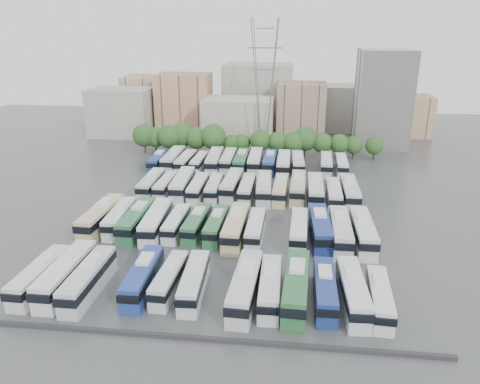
# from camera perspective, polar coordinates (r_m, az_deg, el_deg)

# --- Properties ---
(ground) EXTENTS (220.00, 220.00, 0.00)m
(ground) POSITION_cam_1_polar(r_m,az_deg,el_deg) (82.23, -1.06, -3.48)
(ground) COLOR #424447
(ground) RESTS_ON ground
(parapet) EXTENTS (56.00, 0.50, 0.50)m
(parapet) POSITION_cam_1_polar(r_m,az_deg,el_deg) (53.91, -6.05, -17.25)
(parapet) COLOR #2D2D30
(parapet) RESTS_ON ground
(tree_line) EXTENTS (64.71, 7.94, 8.26)m
(tree_line) POSITION_cam_1_polar(r_m,az_deg,el_deg) (121.03, -0.22, 6.45)
(tree_line) COLOR black
(tree_line) RESTS_ON ground
(city_buildings) EXTENTS (102.00, 35.00, 20.00)m
(city_buildings) POSITION_cam_1_polar(r_m,az_deg,el_deg) (149.72, -0.16, 10.46)
(city_buildings) COLOR #9E998E
(city_buildings) RESTS_ON ground
(apartment_tower) EXTENTS (14.00, 14.00, 26.00)m
(apartment_tower) POSITION_cam_1_polar(r_m,az_deg,el_deg) (136.20, 17.00, 10.83)
(apartment_tower) COLOR silver
(apartment_tower) RESTS_ON ground
(electricity_pylon) EXTENTS (9.00, 6.91, 33.83)m
(electricity_pylon) POSITION_cam_1_polar(r_m,az_deg,el_deg) (125.76, 2.99, 13.56)
(electricity_pylon) COLOR slate
(electricity_pylon) RESTS_ON ground
(bus_r0_s0) EXTENTS (3.00, 12.27, 3.83)m
(bus_r0_s0) POSITION_cam_1_polar(r_m,az_deg,el_deg) (66.76, -23.18, -9.34)
(bus_r0_s0) COLOR silver
(bus_r0_s0) RESTS_ON ground
(bus_r0_s1) EXTENTS (2.97, 13.46, 4.22)m
(bus_r0_s1) POSITION_cam_1_polar(r_m,az_deg,el_deg) (65.57, -20.45, -9.31)
(bus_r0_s1) COLOR silver
(bus_r0_s1) RESTS_ON ground
(bus_r0_s2) EXTENTS (2.81, 12.84, 4.03)m
(bus_r0_s2) POSITION_cam_1_polar(r_m,az_deg,el_deg) (63.63, -17.99, -10.03)
(bus_r0_s2) COLOR silver
(bus_r0_s2) RESTS_ON ground
(bus_r0_s4) EXTENTS (3.05, 12.38, 3.86)m
(bus_r0_s4) POSITION_cam_1_polar(r_m,az_deg,el_deg) (62.56, -11.76, -10.04)
(bus_r0_s4) COLOR navy
(bus_r0_s4) RESTS_ON ground
(bus_r0_s5) EXTENTS (2.81, 11.09, 3.45)m
(bus_r0_s5) POSITION_cam_1_polar(r_m,az_deg,el_deg) (61.87, -8.59, -10.40)
(bus_r0_s5) COLOR silver
(bus_r0_s5) RESTS_ON ground
(bus_r0_s6) EXTENTS (3.12, 11.86, 3.69)m
(bus_r0_s6) POSITION_cam_1_polar(r_m,az_deg,el_deg) (60.74, -5.63, -10.76)
(bus_r0_s6) COLOR silver
(bus_r0_s6) RESTS_ON ground
(bus_r0_s8) EXTENTS (3.48, 13.47, 4.19)m
(bus_r0_s8) POSITION_cam_1_polar(r_m,az_deg,el_deg) (59.02, 0.63, -11.37)
(bus_r0_s8) COLOR silver
(bus_r0_s8) RESTS_ON ground
(bus_r0_s9) EXTENTS (2.75, 11.89, 3.72)m
(bus_r0_s9) POSITION_cam_1_polar(r_m,az_deg,el_deg) (59.41, 3.69, -11.45)
(bus_r0_s9) COLOR silver
(bus_r0_s9) RESTS_ON ground
(bus_r0_s10) EXTENTS (3.53, 13.63, 4.24)m
(bus_r0_s10) POSITION_cam_1_polar(r_m,az_deg,el_deg) (59.32, 6.85, -11.32)
(bus_r0_s10) COLOR #2C6639
(bus_r0_s10) RESTS_ON ground
(bus_r0_s11) EXTENTS (2.57, 11.74, 3.68)m
(bus_r0_s11) POSITION_cam_1_polar(r_m,az_deg,el_deg) (59.75, 10.31, -11.58)
(bus_r0_s11) COLOR navy
(bus_r0_s11) RESTS_ON ground
(bus_r0_s12) EXTENTS (3.30, 12.72, 3.96)m
(bus_r0_s12) POSITION_cam_1_polar(r_m,az_deg,el_deg) (59.78, 13.61, -11.68)
(bus_r0_s12) COLOR silver
(bus_r0_s12) RESTS_ON ground
(bus_r0_s13) EXTENTS (3.00, 11.27, 3.50)m
(bus_r0_s13) POSITION_cam_1_polar(r_m,az_deg,el_deg) (59.83, 16.67, -12.22)
(bus_r0_s13) COLOR silver
(bus_r0_s13) RESTS_ON ground
(bus_r1_s0) EXTENTS (3.48, 13.73, 4.28)m
(bus_r1_s0) POSITION_cam_1_polar(r_m,az_deg,el_deg) (81.84, -16.57, -2.88)
(bus_r1_s0) COLOR #CBBC8B
(bus_r1_s0) RESTS_ON ground
(bus_r1_s1) EXTENTS (3.25, 12.28, 3.82)m
(bus_r1_s1) POSITION_cam_1_polar(r_m,az_deg,el_deg) (81.20, -14.42, -3.02)
(bus_r1_s1) COLOR silver
(bus_r1_s1) RESTS_ON ground
(bus_r1_s2) EXTENTS (3.11, 13.24, 4.14)m
(bus_r1_s2) POSITION_cam_1_polar(r_m,az_deg,el_deg) (79.30, -12.44, -3.30)
(bus_r1_s2) COLOR #2E6B43
(bus_r1_s2) RESTS_ON ground
(bus_r1_s3) EXTENTS (3.57, 13.43, 4.17)m
(bus_r1_s3) POSITION_cam_1_polar(r_m,az_deg,el_deg) (78.06, -10.19, -3.50)
(bus_r1_s3) COLOR white
(bus_r1_s3) RESTS_ON ground
(bus_r1_s4) EXTENTS (2.51, 10.98, 3.44)m
(bus_r1_s4) POSITION_cam_1_polar(r_m,az_deg,el_deg) (77.78, -7.77, -3.74)
(bus_r1_s4) COLOR silver
(bus_r1_s4) RESTS_ON ground
(bus_r1_s5) EXTENTS (3.07, 11.70, 3.64)m
(bus_r1_s5) POSITION_cam_1_polar(r_m,az_deg,el_deg) (77.03, -5.30, -3.80)
(bus_r1_s5) COLOR #2E6C40
(bus_r1_s5) RESTS_ON ground
(bus_r1_s6) EXTENTS (2.75, 11.38, 3.55)m
(bus_r1_s6) POSITION_cam_1_polar(r_m,az_deg,el_deg) (76.16, -2.90, -4.06)
(bus_r1_s6) COLOR #2F6F43
(bus_r1_s6) RESTS_ON ground
(bus_r1_s7) EXTENTS (3.18, 13.45, 4.20)m
(bus_r1_s7) POSITION_cam_1_polar(r_m,az_deg,el_deg) (74.81, -0.51, -4.23)
(bus_r1_s7) COLOR #CBBE8C
(bus_r1_s7) RESTS_ON ground
(bus_r1_s8) EXTENTS (2.63, 11.44, 3.58)m
(bus_r1_s8) POSITION_cam_1_polar(r_m,az_deg,el_deg) (74.82, 1.89, -4.49)
(bus_r1_s8) COLOR silver
(bus_r1_s8) RESTS_ON ground
(bus_r1_s10) EXTENTS (2.93, 12.09, 3.77)m
(bus_r1_s10) POSITION_cam_1_polar(r_m,az_deg,el_deg) (74.67, 7.17, -4.62)
(bus_r1_s10) COLOR silver
(bus_r1_s10) RESTS_ON ground
(bus_r1_s11) EXTENTS (3.57, 13.55, 4.21)m
(bus_r1_s11) POSITION_cam_1_polar(r_m,az_deg,el_deg) (75.41, 9.76, -4.33)
(bus_r1_s11) COLOR navy
(bus_r1_s11) RESTS_ON ground
(bus_r1_s12) EXTENTS (2.97, 13.47, 4.22)m
(bus_r1_s12) POSITION_cam_1_polar(r_m,az_deg,el_deg) (74.97, 12.15, -4.65)
(bus_r1_s12) COLOR silver
(bus_r1_s12) RESTS_ON ground
(bus_r1_s13) EXTENTS (3.13, 13.55, 4.24)m
(bus_r1_s13) POSITION_cam_1_polar(r_m,az_deg,el_deg) (75.59, 14.75, -4.66)
(bus_r1_s13) COLOR silver
(bus_r1_s13) RESTS_ON ground
(bus_r2_s1) EXTENTS (2.77, 12.49, 3.92)m
(bus_r2_s1) POSITION_cam_1_polar(r_m,az_deg,el_deg) (96.57, -10.75, 1.03)
(bus_r2_s1) COLOR silver
(bus_r2_s1) RESTS_ON ground
(bus_r2_s2) EXTENTS (2.63, 11.26, 3.52)m
(bus_r2_s2) POSITION_cam_1_polar(r_m,az_deg,el_deg) (95.75, -9.02, 0.84)
(bus_r2_s2) COLOR silver
(bus_r2_s2) RESTS_ON ground
(bus_r2_s3) EXTENTS (3.51, 13.69, 4.26)m
(bus_r2_s3) POSITION_cam_1_polar(r_m,az_deg,el_deg) (94.88, -7.02, 1.00)
(bus_r2_s3) COLOR silver
(bus_r2_s3) RESTS_ON ground
(bus_r2_s4) EXTENTS (2.63, 11.77, 3.69)m
(bus_r2_s4) POSITION_cam_1_polar(r_m,az_deg,el_deg) (93.22, -5.13, 0.53)
(bus_r2_s4) COLOR silver
(bus_r2_s4) RESTS_ON ground
(bus_r2_s5) EXTENTS (2.77, 11.51, 3.59)m
(bus_r2_s5) POSITION_cam_1_polar(r_m,az_deg,el_deg) (93.12, -3.16, 0.54)
(bus_r2_s5) COLOR silver
(bus_r2_s5) RESTS_ON ground
(bus_r2_s6) EXTENTS (3.38, 13.19, 4.11)m
(bus_r2_s6) POSITION_cam_1_polar(r_m,az_deg,el_deg) (94.01, -1.02, 0.92)
(bus_r2_s6) COLOR silver
(bus_r2_s6) RESTS_ON ground
(bus_r2_s7) EXTENTS (2.65, 11.80, 3.70)m
(bus_r2_s7) POSITION_cam_1_polar(r_m,az_deg,el_deg) (92.23, 0.86, 0.40)
(bus_r2_s7) COLOR silver
(bus_r2_s7) RESTS_ON ground
(bus_r2_s8) EXTENTS (3.52, 13.32, 4.14)m
(bus_r2_s8) POSITION_cam_1_polar(r_m,az_deg,el_deg) (92.31, 2.94, 0.54)
(bus_r2_s8) COLOR silver
(bus_r2_s8) RESTS_ON ground
(bus_r2_s9) EXTENTS (2.90, 12.06, 3.77)m
(bus_r2_s9) POSITION_cam_1_polar(r_m,az_deg,el_deg) (92.04, 4.94, 0.31)
(bus_r2_s9) COLOR beige
(bus_r2_s9) RESTS_ON ground
(bus_r2_s10) EXTENTS (3.27, 13.28, 4.14)m
(bus_r2_s10) POSITION_cam_1_polar(r_m,az_deg,el_deg) (93.17, 7.08, 0.59)
(bus_r2_s10) COLOR #C3B986
(bus_r2_s10) RESTS_ON ground
(bus_r2_s11) EXTENTS (2.92, 13.27, 4.16)m
(bus_r2_s11) POSITION_cam_1_polar(r_m,az_deg,el_deg) (91.92, 9.16, 0.22)
(bus_r2_s11) COLOR silver
(bus_r2_s11) RESTS_ON ground
(bus_r2_s12) EXTENTS (2.74, 12.11, 3.79)m
(bus_r2_s12) POSITION_cam_1_polar(r_m,az_deg,el_deg) (91.08, 11.36, -0.23)
(bus_r2_s12) COLOR silver
(bus_r2_s12) RESTS_ON ground
(bus_r2_s13) EXTENTS (2.93, 13.25, 4.15)m
(bus_r2_s13) POSITION_cam_1_polar(r_m,az_deg,el_deg) (92.42, 13.25, 0.04)
(bus_r2_s13) COLOR silver
(bus_r2_s13) RESTS_ON ground
(bus_r3_s0) EXTENTS (2.88, 11.88, 3.71)m
(bus_r3_s0) POSITION_cam_1_polar(r_m,az_deg,el_deg) (112.81, -9.94, 3.79)
(bus_r3_s0) COLOR navy
(bus_r3_s0) RESTS_ON ground
(bus_r3_s1) EXTENTS (2.98, 13.49, 4.23)m
(bus_r3_s1) POSITION_cam_1_polar(r_m,az_deg,el_deg) (112.63, -8.14, 4.00)
(bus_r3_s1) COLOR silver
(bus_r3_s1) RESTS_ON ground
(bus_r3_s2) EXTENTS (3.09, 12.02, 3.74)m
(bus_r3_s2) POSITION_cam_1_polar(r_m,az_deg,el_deg) (111.25, -6.65, 3.74)
(bus_r3_s2) COLOR silver
(bus_r3_s2) RESTS_ON ground
(bus_r3_s3) EXTENTS (2.82, 11.03, 3.44)m
(bus_r3_s3) POSITION_cam_1_polar(r_m,az_deg,el_deg) (110.91, -4.96, 3.67)
(bus_r3_s3) COLOR silver
(bus_r3_s3) RESTS_ON ground
(bus_r3_s4) EXTENTS (3.56, 13.62, 4.24)m
(bus_r3_s4) POSITION_cam_1_polar(r_m,az_deg,el_deg) (110.59, -3.14, 3.88)
(bus_r3_s4) COLOR silver
(bus_r3_s4) RESTS_ON ground
(bus_r3_s5) EXTENTS (2.92, 12.80, 4.01)m
(bus_r3_s5) POSITION_cam_1_polar(r_m,az_deg,el_deg) (110.85, -1.42, 3.88)
(bus_r3_s5) COLOR silver
(bus_r3_s5) RESTS_ON ground
(bus_r3_s6) EXTENTS (2.92, 13.15, 4.12)m
(bus_r3_s6) POSITION_cam_1_polar(r_m,az_deg,el_deg) (109.85, 0.17, 3.77)
(bus_r3_s6) COLOR #2A633D
(bus_r3_s6) RESTS_ON ground
(bus_r3_s7) EXTENTS (3.07, 13.33, 4.17)m
(bus_r3_s7) POSITION_cam_1_polar(r_m,az_deg,el_deg) (110.36, 1.87, 3.85)
(bus_r3_s7) COLOR silver
(bus_r3_s7) RESTS_ON ground
(bus_r3_s8) EXTENTS (2.87, 12.57, 3.94)m
(bus_r3_s8) POSITION_cam_1_polar(r_m,az_deg,el_deg) (109.86, 3.65, 3.68)
(bus_r3_s8) COLOR navy
(bus_r3_s8) RESTS_ON ground
(bus_r3_s9) EXTENTS (2.91, 13.31, 4.18)m
(bus_r3_s9) POSITION_cam_1_polar(r_m,az_deg,el_deg) (108.46, 5.34, 3.48)
(bus_r3_s9) COLOR white
(bus_r3_s9) RESTS_ON ground
(bus_r3_s10) EXTENTS (3.19, 12.42, 3.87)m
(bus_r3_s10) POSITION_cam_1_polar(r_m,az_deg,el_deg) (109.74, 7.05, 3.53)
(bus_r3_s10) COLOR silver
(bus_r3_s10) RESTS_ON ground
(bus_r3_s12) EXTENTS (3.14, 12.22, 3.80)m
(bus_r3_s12) POSITION_cam_1_polar(r_m,az_deg,el_deg) (110.20, 10.46, 3.40)
(bus_r3_s12) COLOR silver
(bus_r3_s12) RESTS_ON ground
(bus_r3_s13) EXTENTS (2.68, 11.40, 3.56)m
(bus_r3_s13) POSITION_cam_1_polar(r_m,az_deg,el_deg) (110.69, 12.27, 3.28)
(bus_r3_s13) COLOR silver
(bus_r3_s13) RESTS_ON ground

